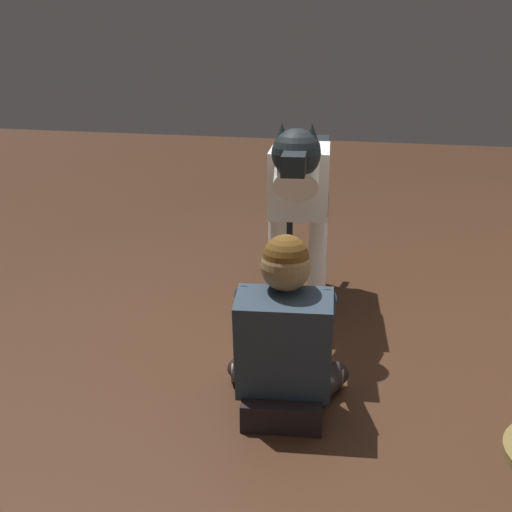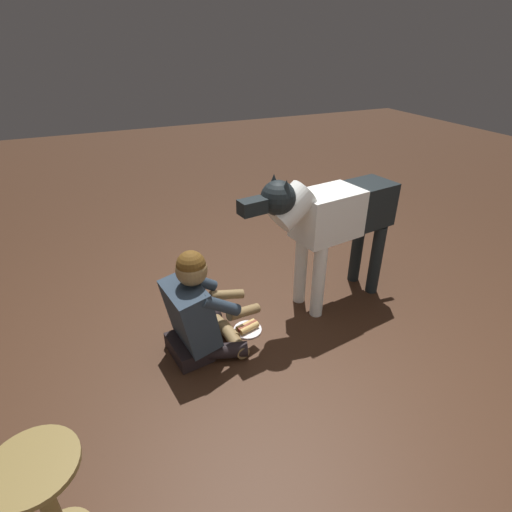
{
  "view_description": "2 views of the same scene",
  "coord_description": "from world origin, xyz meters",
  "px_view_note": "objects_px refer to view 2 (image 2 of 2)",
  "views": [
    {
      "loc": [
        3.06,
        0.61,
        1.57
      ],
      "look_at": [
        -0.14,
        -0.21,
        0.49
      ],
      "focal_mm": 46.74,
      "sensor_mm": 36.0,
      "label": 1
    },
    {
      "loc": [
        1.03,
        2.26,
        2.02
      ],
      "look_at": [
        -0.08,
        -0.25,
        0.48
      ],
      "focal_mm": 28.02,
      "sensor_mm": 36.0,
      "label": 2
    }
  ],
  "objects_px": {
    "round_side_table": "(46,499)",
    "person_sitting_on_floor": "(198,313)",
    "large_dog": "(333,218)",
    "hot_dog_on_plate": "(248,328)"
  },
  "relations": [
    {
      "from": "person_sitting_on_floor",
      "to": "round_side_table",
      "type": "relative_size",
      "value": 1.44
    },
    {
      "from": "round_side_table",
      "to": "person_sitting_on_floor",
      "type": "bearing_deg",
      "value": -134.25
    },
    {
      "from": "person_sitting_on_floor",
      "to": "hot_dog_on_plate",
      "type": "height_order",
      "value": "person_sitting_on_floor"
    },
    {
      "from": "person_sitting_on_floor",
      "to": "hot_dog_on_plate",
      "type": "distance_m",
      "value": 0.5
    },
    {
      "from": "person_sitting_on_floor",
      "to": "hot_dog_on_plate",
      "type": "xyz_separation_m",
      "value": [
        -0.39,
        -0.06,
        -0.31
      ]
    },
    {
      "from": "person_sitting_on_floor",
      "to": "round_side_table",
      "type": "distance_m",
      "value": 1.34
    },
    {
      "from": "large_dog",
      "to": "round_side_table",
      "type": "height_order",
      "value": "large_dog"
    },
    {
      "from": "hot_dog_on_plate",
      "to": "person_sitting_on_floor",
      "type": "bearing_deg",
      "value": 8.08
    },
    {
      "from": "large_dog",
      "to": "hot_dog_on_plate",
      "type": "bearing_deg",
      "value": 8.08
    },
    {
      "from": "hot_dog_on_plate",
      "to": "large_dog",
      "type": "bearing_deg",
      "value": -171.92
    }
  ]
}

